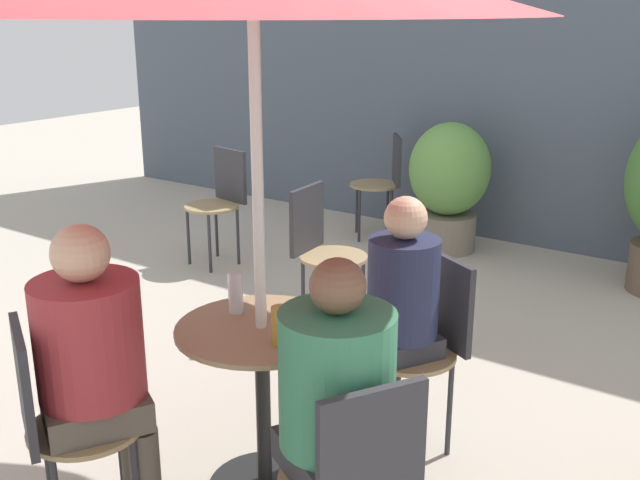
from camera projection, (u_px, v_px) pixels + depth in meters
name	position (u px, v px, depth m)	size (l,w,h in m)	color
storefront_wall	(589.00, 64.00, 5.67)	(10.00, 0.06, 3.00)	#4C5666
cafe_table_near	(263.00, 379.00, 2.98)	(0.67, 0.67, 0.73)	black
bistro_chair_0	(57.00, 414.00, 2.64)	(0.46, 0.47, 0.88)	#997F56
bistro_chair_1	(356.00, 475.00, 2.30)	(0.47, 0.46, 0.88)	#997F56
bistro_chair_2	(427.00, 334.00, 3.29)	(0.46, 0.47, 0.88)	#997F56
bistro_chair_3	(221.00, 195.00, 5.72)	(0.42, 0.44, 0.88)	#997F56
bistro_chair_4	(385.00, 176.00, 6.35)	(0.48, 0.47, 0.88)	#997F56
bistro_chair_5	(320.00, 243.00, 4.56)	(0.42, 0.42, 0.88)	#997F56
seated_person_0	(96.00, 359.00, 2.65)	(0.45, 0.47, 1.22)	brown
seated_person_1	(334.00, 403.00, 2.37)	(0.46, 0.44, 1.20)	#2D2D33
seated_person_2	(400.00, 303.00, 3.17)	(0.37, 0.38, 1.18)	#2D2D33
beer_glass_0	(281.00, 326.00, 2.73)	(0.07, 0.07, 0.15)	#B28433
beer_glass_1	(235.00, 292.00, 3.02)	(0.06, 0.06, 0.17)	silver
potted_plant_0	(449.00, 180.00, 6.01)	(0.65, 0.65, 1.05)	slate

